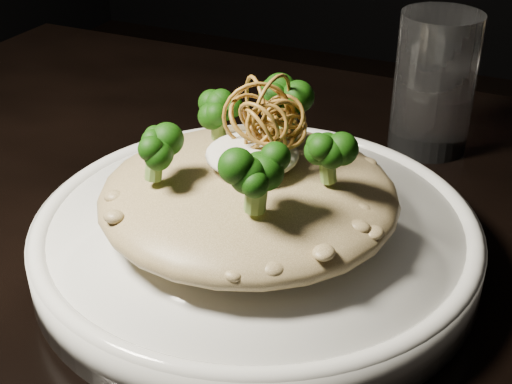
# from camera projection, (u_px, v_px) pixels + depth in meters

# --- Properties ---
(table) EXTENTS (1.10, 0.80, 0.75)m
(table) POSITION_uv_depth(u_px,v_px,m) (302.00, 372.00, 0.53)
(table) COLOR black
(table) RESTS_ON ground
(plate) EXTENTS (0.31, 0.31, 0.03)m
(plate) POSITION_uv_depth(u_px,v_px,m) (256.00, 239.00, 0.50)
(plate) COLOR silver
(plate) RESTS_ON table
(risotto) EXTENTS (0.20, 0.20, 0.04)m
(risotto) POSITION_uv_depth(u_px,v_px,m) (249.00, 195.00, 0.48)
(risotto) COLOR brown
(risotto) RESTS_ON plate
(broccoli) EXTENTS (0.13, 0.13, 0.05)m
(broccoli) POSITION_uv_depth(u_px,v_px,m) (245.00, 132.00, 0.46)
(broccoli) COLOR black
(broccoli) RESTS_ON risotto
(cheese) EXTENTS (0.06, 0.06, 0.02)m
(cheese) POSITION_uv_depth(u_px,v_px,m) (252.00, 154.00, 0.47)
(cheese) COLOR silver
(cheese) RESTS_ON risotto
(shallots) EXTENTS (0.06, 0.06, 0.04)m
(shallots) POSITION_uv_depth(u_px,v_px,m) (266.00, 111.00, 0.46)
(shallots) COLOR brown
(shallots) RESTS_ON cheese
(drinking_glass) EXTENTS (0.08, 0.08, 0.13)m
(drinking_glass) POSITION_uv_depth(u_px,v_px,m) (434.00, 83.00, 0.64)
(drinking_glass) COLOR white
(drinking_glass) RESTS_ON table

